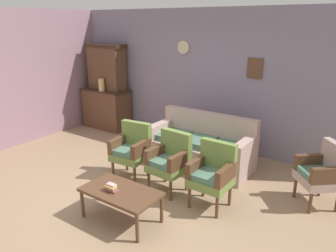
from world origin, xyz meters
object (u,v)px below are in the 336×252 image
floral_couch (201,148)px  armchair_near_couch_end (170,159)px  vase_on_cabinet (101,85)px  book_stack_on_table (112,188)px  armchair_by_doorway (132,148)px  side_cabinet (107,109)px  coffee_table (121,194)px  armchair_row_middle (212,172)px  wingback_chair_by_fireplace (322,172)px

floral_couch → armchair_near_couch_end: bearing=-87.6°
armchair_near_couch_end → vase_on_cabinet: bearing=152.8°
vase_on_cabinet → book_stack_on_table: 3.81m
armchair_by_doorway → book_stack_on_table: (0.61, -1.09, -0.03)m
book_stack_on_table → side_cabinet: bearing=135.7°
vase_on_cabinet → coffee_table: vase_on_cabinet is taller
floral_couch → armchair_row_middle: bearing=-54.8°
armchair_near_couch_end → wingback_chair_by_fireplace: (1.95, 0.83, 0.00)m
coffee_table → armchair_by_doorway: bearing=124.1°
floral_couch → book_stack_on_table: size_ratio=11.29×
armchair_by_doorway → armchair_row_middle: size_ratio=1.00×
floral_couch → armchair_row_middle: (0.77, -1.09, 0.17)m
vase_on_cabinet → armchair_by_doorway: (2.14, -1.47, -0.57)m
armchair_near_couch_end → coffee_table: size_ratio=0.90×
vase_on_cabinet → coffee_table: bearing=-41.4°
side_cabinet → armchair_by_doorway: side_cabinet is taller
armchair_row_middle → coffee_table: bearing=-129.2°
armchair_near_couch_end → armchair_row_middle: bearing=-2.9°
side_cabinet → floral_couch: side_cabinet is taller
armchair_row_middle → side_cabinet: bearing=155.3°
side_cabinet → armchair_near_couch_end: bearing=-29.3°
floral_couch → armchair_row_middle: size_ratio=2.02×
armchair_row_middle → wingback_chair_by_fireplace: same height
side_cabinet → armchair_near_couch_end: (2.95, -1.66, 0.03)m
wingback_chair_by_fireplace → coffee_table: size_ratio=0.90×
side_cabinet → floral_couch: (2.90, -0.60, -0.14)m
floral_couch → coffee_table: 2.06m
armchair_near_couch_end → wingback_chair_by_fireplace: same height
armchair_near_couch_end → coffee_table: bearing=-93.7°
side_cabinet → book_stack_on_table: (2.81, -2.74, -0.00)m
vase_on_cabinet → wingback_chair_by_fireplace: size_ratio=0.32×
wingback_chair_by_fireplace → armchair_near_couch_end: bearing=-156.9°
vase_on_cabinet → wingback_chair_by_fireplace: bearing=-7.7°
vase_on_cabinet → armchair_near_couch_end: 3.30m
side_cabinet → coffee_table: size_ratio=1.16×
armchair_near_couch_end → armchair_row_middle: same height
floral_couch → armchair_by_doorway: bearing=-124.4°
armchair_by_doorway → book_stack_on_table: size_ratio=5.59×
floral_couch → armchair_row_middle: 1.34m
floral_couch → book_stack_on_table: 2.14m
coffee_table → wingback_chair_by_fireplace: bearing=42.4°
side_cabinet → armchair_row_middle: bearing=-24.7°
armchair_by_doorway → armchair_near_couch_end: 0.76m
armchair_near_couch_end → book_stack_on_table: armchair_near_couch_end is taller
floral_couch → armchair_by_doorway: (-0.71, -1.04, 0.17)m
armchair_by_doorway → armchair_row_middle: same height
vase_on_cabinet → armchair_by_doorway: size_ratio=0.32×
armchair_by_doorway → side_cabinet: bearing=143.2°
armchair_near_couch_end → wingback_chair_by_fireplace: size_ratio=1.00×
side_cabinet → wingback_chair_by_fireplace: 4.96m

